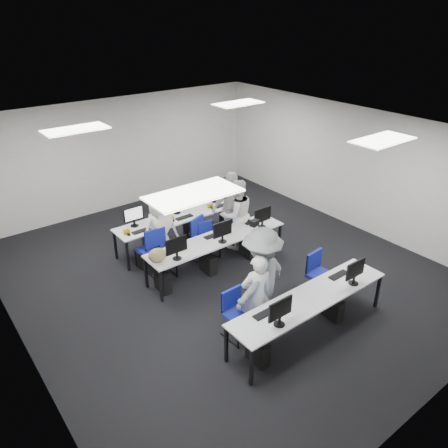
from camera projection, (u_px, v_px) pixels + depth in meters
room at (223, 208)px, 8.64m from camera, size 9.00×9.02×3.00m
ceiling_panels at (223, 134)px, 7.97m from camera, size 5.20×4.60×0.02m
desk_front at (310, 300)px, 7.31m from camera, size 3.20×0.70×0.73m
desk_mid at (217, 241)px, 9.15m from camera, size 3.20×0.70×0.73m
desk_back at (181, 217)px, 10.14m from camera, size 3.20×0.70×0.73m
equipment_front at (302, 320)px, 7.34m from camera, size 2.51×0.41×1.19m
equipment_mid at (211, 257)px, 9.17m from camera, size 2.91×0.41×1.19m
equipment_back at (188, 227)px, 10.40m from camera, size 2.91×0.41×1.19m
chair_0 at (238, 323)px, 7.39m from camera, size 0.45×0.48×0.88m
chair_1 at (320, 283)px, 8.43m from camera, size 0.49×0.53×0.92m
chair_2 at (161, 262)px, 9.08m from camera, size 0.51×0.55×0.99m
chair_3 at (205, 247)px, 9.65m from camera, size 0.63×0.65×0.98m
chair_4 at (240, 231)px, 10.37m from camera, size 0.58×0.60×0.94m
chair_5 at (149, 256)px, 9.39m from camera, size 0.47×0.50×0.82m
chair_6 at (201, 241)px, 9.99m from camera, size 0.43×0.47×0.83m
chair_7 at (231, 231)px, 10.41m from camera, size 0.47×0.51×0.86m
handbag at (157, 255)px, 8.23m from camera, size 0.41×0.33×0.29m
student_0 at (257, 295)px, 7.29m from camera, size 0.65×0.54×1.53m
student_1 at (237, 215)px, 9.92m from camera, size 0.93×0.79×1.67m
student_2 at (160, 230)px, 9.29m from camera, size 0.81×0.54×1.64m
student_3 at (230, 208)px, 10.17m from camera, size 1.03×0.44×1.75m
photographer at (261, 278)px, 7.42m from camera, size 1.34×0.96×1.87m
dslr_camera at (254, 223)px, 7.07m from camera, size 0.18×0.21×0.10m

